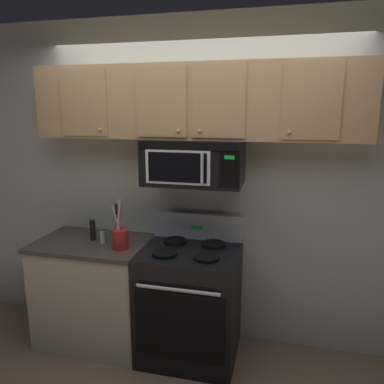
# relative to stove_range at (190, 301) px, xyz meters

# --- Properties ---
(back_wall) EXTENTS (5.20, 0.10, 2.70)m
(back_wall) POSITION_rel_stove_range_xyz_m (0.00, 0.37, 0.88)
(back_wall) COLOR silver
(back_wall) RESTS_ON ground_plane
(stove_range) EXTENTS (0.76, 0.69, 1.12)m
(stove_range) POSITION_rel_stove_range_xyz_m (0.00, 0.00, 0.00)
(stove_range) COLOR black
(stove_range) RESTS_ON ground_plane
(over_range_microwave) EXTENTS (0.76, 0.43, 0.35)m
(over_range_microwave) POSITION_rel_stove_range_xyz_m (-0.00, 0.12, 1.11)
(over_range_microwave) COLOR black
(upper_cabinets) EXTENTS (2.50, 0.36, 0.55)m
(upper_cabinets) POSITION_rel_stove_range_xyz_m (-0.00, 0.15, 1.56)
(upper_cabinets) COLOR tan
(counter_segment) EXTENTS (0.93, 0.65, 0.90)m
(counter_segment) POSITION_rel_stove_range_xyz_m (-0.84, 0.01, -0.02)
(counter_segment) COLOR beige
(counter_segment) RESTS_ON ground_plane
(utensil_crock_red) EXTENTS (0.13, 0.13, 0.40)m
(utensil_crock_red) POSITION_rel_stove_range_xyz_m (-0.55, -0.09, 0.54)
(utensil_crock_red) COLOR red
(utensil_crock_red) RESTS_ON counter_segment
(salt_shaker) EXTENTS (0.04, 0.04, 0.10)m
(salt_shaker) POSITION_rel_stove_range_xyz_m (-0.74, -0.02, 0.48)
(salt_shaker) COLOR white
(salt_shaker) RESTS_ON counter_segment
(pepper_mill) EXTENTS (0.05, 0.05, 0.17)m
(pepper_mill) POSITION_rel_stove_range_xyz_m (-0.84, 0.03, 0.52)
(pepper_mill) COLOR black
(pepper_mill) RESTS_ON counter_segment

